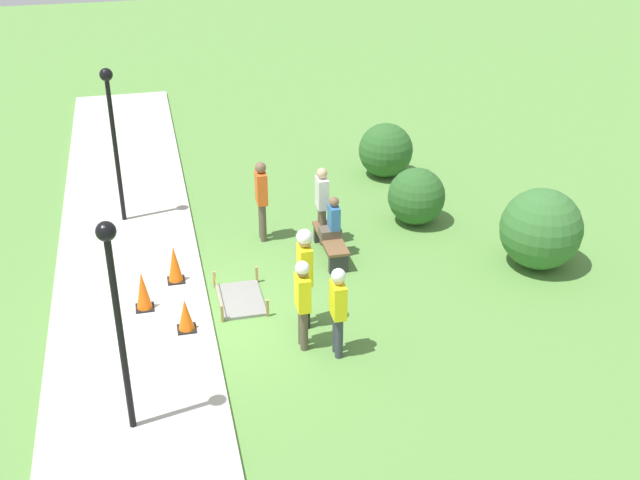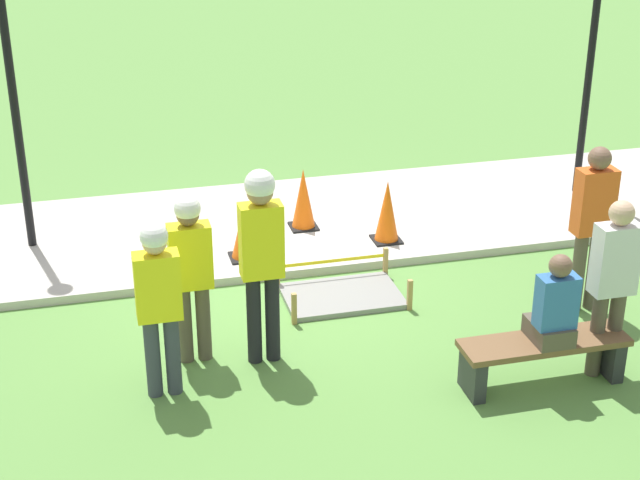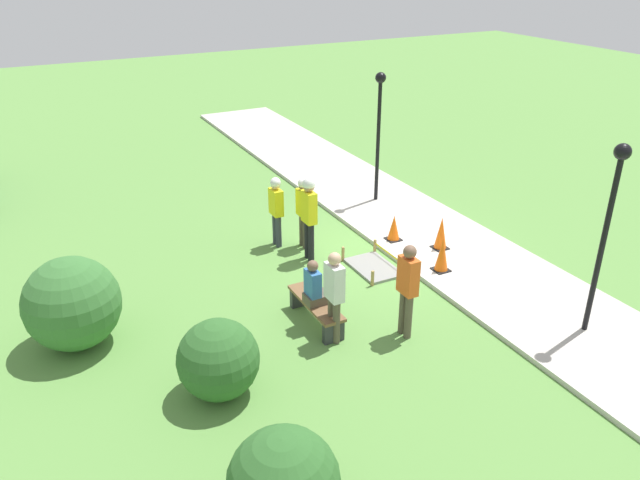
{
  "view_description": "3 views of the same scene",
  "coord_description": "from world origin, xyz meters",
  "px_view_note": "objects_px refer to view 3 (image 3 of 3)",
  "views": [
    {
      "loc": [
        12.56,
        -0.85,
        8.27
      ],
      "look_at": [
        -0.65,
        2.21,
        1.08
      ],
      "focal_mm": 45.0,
      "sensor_mm": 36.0,
      "label": 1
    },
    {
      "loc": [
        2.06,
        9.8,
        4.96
      ],
      "look_at": [
        -0.11,
        1.3,
        1.05
      ],
      "focal_mm": 55.0,
      "sensor_mm": 36.0,
      "label": 2
    },
    {
      "loc": [
        -10.79,
        7.23,
        6.52
      ],
      "look_at": [
        -0.34,
        1.84,
        0.89
      ],
      "focal_mm": 35.0,
      "sensor_mm": 36.0,
      "label": 3
    }
  ],
  "objects_px": {
    "traffic_cone_sidewalk_edge": "(394,228)",
    "worker_trainee": "(276,206)",
    "worker_supervisor": "(304,207)",
    "person_seated_on_bench": "(314,287)",
    "bystander_in_gray_shirt": "(334,292)",
    "worker_assistant": "(309,210)",
    "traffic_cone_far_patch": "(441,233)",
    "traffic_cone_near_patch": "(442,254)",
    "park_bench": "(316,308)",
    "lamppost_far": "(610,212)",
    "lamppost_near": "(379,117)",
    "bystander_in_orange_shirt": "(408,285)"
  },
  "relations": [
    {
      "from": "traffic_cone_sidewalk_edge",
      "to": "worker_trainee",
      "type": "xyz_separation_m",
      "value": [
        1.19,
        2.5,
        0.6
      ]
    },
    {
      "from": "worker_supervisor",
      "to": "person_seated_on_bench",
      "type": "bearing_deg",
      "value": 157.41
    },
    {
      "from": "traffic_cone_sidewalk_edge",
      "to": "bystander_in_gray_shirt",
      "type": "distance_m",
      "value": 4.32
    },
    {
      "from": "worker_supervisor",
      "to": "worker_assistant",
      "type": "height_order",
      "value": "worker_assistant"
    },
    {
      "from": "traffic_cone_far_patch",
      "to": "traffic_cone_sidewalk_edge",
      "type": "relative_size",
      "value": 1.24
    },
    {
      "from": "traffic_cone_near_patch",
      "to": "park_bench",
      "type": "height_order",
      "value": "traffic_cone_near_patch"
    },
    {
      "from": "park_bench",
      "to": "person_seated_on_bench",
      "type": "distance_m",
      "value": 0.49
    },
    {
      "from": "traffic_cone_sidewalk_edge",
      "to": "lamppost_far",
      "type": "relative_size",
      "value": 0.18
    },
    {
      "from": "lamppost_near",
      "to": "bystander_in_gray_shirt",
      "type": "bearing_deg",
      "value": 141.66
    },
    {
      "from": "bystander_in_gray_shirt",
      "to": "lamppost_far",
      "type": "relative_size",
      "value": 0.5
    },
    {
      "from": "worker_supervisor",
      "to": "worker_assistant",
      "type": "bearing_deg",
      "value": 164.66
    },
    {
      "from": "bystander_in_orange_shirt",
      "to": "worker_assistant",
      "type": "bearing_deg",
      "value": 3.27
    },
    {
      "from": "traffic_cone_near_patch",
      "to": "worker_supervisor",
      "type": "relative_size",
      "value": 0.45
    },
    {
      "from": "traffic_cone_near_patch",
      "to": "bystander_in_gray_shirt",
      "type": "xyz_separation_m",
      "value": [
        -1.1,
        3.23,
        0.52
      ]
    },
    {
      "from": "park_bench",
      "to": "worker_trainee",
      "type": "xyz_separation_m",
      "value": [
        3.42,
        -0.71,
        0.68
      ]
    },
    {
      "from": "traffic_cone_near_patch",
      "to": "worker_assistant",
      "type": "distance_m",
      "value": 3.04
    },
    {
      "from": "traffic_cone_sidewalk_edge",
      "to": "lamppost_far",
      "type": "xyz_separation_m",
      "value": [
        -4.81,
        -1.03,
        2.03
      ]
    },
    {
      "from": "person_seated_on_bench",
      "to": "worker_assistant",
      "type": "height_order",
      "value": "worker_assistant"
    },
    {
      "from": "traffic_cone_near_patch",
      "to": "person_seated_on_bench",
      "type": "distance_m",
      "value": 3.37
    },
    {
      "from": "traffic_cone_near_patch",
      "to": "worker_assistant",
      "type": "xyz_separation_m",
      "value": [
        1.96,
        2.21,
        0.72
      ]
    },
    {
      "from": "traffic_cone_far_patch",
      "to": "worker_trainee",
      "type": "height_order",
      "value": "worker_trainee"
    },
    {
      "from": "worker_supervisor",
      "to": "worker_trainee",
      "type": "distance_m",
      "value": 0.64
    },
    {
      "from": "traffic_cone_sidewalk_edge",
      "to": "person_seated_on_bench",
      "type": "relative_size",
      "value": 0.7
    },
    {
      "from": "traffic_cone_near_patch",
      "to": "traffic_cone_far_patch",
      "type": "bearing_deg",
      "value": -36.05
    },
    {
      "from": "traffic_cone_far_patch",
      "to": "worker_assistant",
      "type": "distance_m",
      "value": 3.13
    },
    {
      "from": "bystander_in_gray_shirt",
      "to": "person_seated_on_bench",
      "type": "bearing_deg",
      "value": 7.9
    },
    {
      "from": "person_seated_on_bench",
      "to": "traffic_cone_far_patch",
      "type": "bearing_deg",
      "value": -70.85
    },
    {
      "from": "person_seated_on_bench",
      "to": "worker_assistant",
      "type": "distance_m",
      "value": 2.72
    },
    {
      "from": "traffic_cone_sidewalk_edge",
      "to": "person_seated_on_bench",
      "type": "distance_m",
      "value": 3.98
    },
    {
      "from": "worker_assistant",
      "to": "lamppost_far",
      "type": "height_order",
      "value": "lamppost_far"
    },
    {
      "from": "traffic_cone_far_patch",
      "to": "lamppost_near",
      "type": "bearing_deg",
      "value": -5.14
    },
    {
      "from": "traffic_cone_sidewalk_edge",
      "to": "lamppost_far",
      "type": "height_order",
      "value": "lamppost_far"
    },
    {
      "from": "person_seated_on_bench",
      "to": "bystander_in_gray_shirt",
      "type": "distance_m",
      "value": 0.64
    },
    {
      "from": "worker_trainee",
      "to": "bystander_in_orange_shirt",
      "type": "relative_size",
      "value": 0.93
    },
    {
      "from": "worker_supervisor",
      "to": "traffic_cone_sidewalk_edge",
      "type": "bearing_deg",
      "value": -113.09
    },
    {
      "from": "traffic_cone_near_patch",
      "to": "bystander_in_orange_shirt",
      "type": "bearing_deg",
      "value": 127.87
    },
    {
      "from": "traffic_cone_far_patch",
      "to": "worker_supervisor",
      "type": "bearing_deg",
      "value": 57.24
    },
    {
      "from": "traffic_cone_near_patch",
      "to": "park_bench",
      "type": "relative_size",
      "value": 0.49
    },
    {
      "from": "traffic_cone_sidewalk_edge",
      "to": "park_bench",
      "type": "bearing_deg",
      "value": 124.79
    },
    {
      "from": "traffic_cone_far_patch",
      "to": "worker_assistant",
      "type": "relative_size",
      "value": 0.39
    },
    {
      "from": "person_seated_on_bench",
      "to": "worker_trainee",
      "type": "xyz_separation_m",
      "value": [
        3.45,
        -0.76,
        0.19
      ]
    },
    {
      "from": "traffic_cone_near_patch",
      "to": "lamppost_far",
      "type": "distance_m",
      "value": 3.74
    },
    {
      "from": "traffic_cone_near_patch",
      "to": "worker_supervisor",
      "type": "xyz_separation_m",
      "value": [
        2.6,
        2.03,
        0.53
      ]
    },
    {
      "from": "traffic_cone_far_patch",
      "to": "worker_supervisor",
      "type": "height_order",
      "value": "worker_supervisor"
    },
    {
      "from": "traffic_cone_far_patch",
      "to": "lamppost_far",
      "type": "xyz_separation_m",
      "value": [
        -3.93,
        -0.32,
        1.96
      ]
    },
    {
      "from": "traffic_cone_near_patch",
      "to": "lamppost_far",
      "type": "xyz_separation_m",
      "value": [
        -3.04,
        -0.96,
        1.96
      ]
    },
    {
      "from": "worker_trainee",
      "to": "lamppost_near",
      "type": "xyz_separation_m",
      "value": [
        1.21,
        -3.5,
        1.4
      ]
    },
    {
      "from": "traffic_cone_near_patch",
      "to": "bystander_in_gray_shirt",
      "type": "height_order",
      "value": "bystander_in_gray_shirt"
    },
    {
      "from": "lamppost_near",
      "to": "person_seated_on_bench",
      "type": "bearing_deg",
      "value": 137.62
    },
    {
      "from": "park_bench",
      "to": "traffic_cone_sidewalk_edge",
      "type": "bearing_deg",
      "value": -55.21
    }
  ]
}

